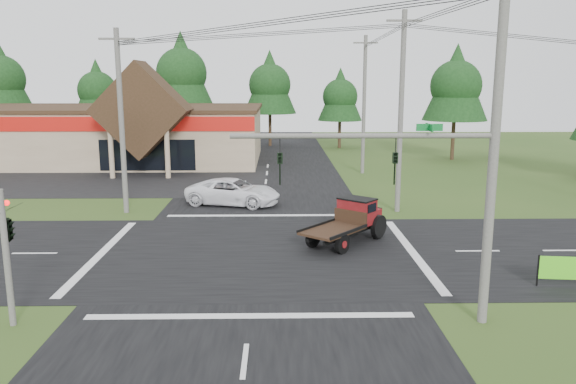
{
  "coord_description": "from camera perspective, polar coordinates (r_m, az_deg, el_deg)",
  "views": [
    {
      "loc": [
        0.95,
        -24.31,
        7.64
      ],
      "look_at": [
        1.43,
        2.96,
        2.2
      ],
      "focal_mm": 35.0,
      "sensor_mm": 36.0,
      "label": 1
    }
  ],
  "objects": [
    {
      "name": "utility_pole_ne",
      "position": [
        33.12,
        11.4,
        8.03
      ],
      "size": [
        2.0,
        0.3,
        11.5
      ],
      "color": "#595651",
      "rests_on": "ground"
    },
    {
      "name": "parking_apron",
      "position": [
        46.45,
        -19.77,
        1.16
      ],
      "size": [
        28.0,
        14.0,
        0.02
      ],
      "primitive_type": "cube",
      "color": "black",
      "rests_on": "ground"
    },
    {
      "name": "ground",
      "position": [
        25.5,
        -3.11,
        -6.17
      ],
      "size": [
        120.0,
        120.0,
        0.0
      ],
      "primitive_type": "plane",
      "color": "#2E4A1A",
      "rests_on": "ground"
    },
    {
      "name": "tree_row_d",
      "position": [
        66.32,
        -1.87,
        11.04
      ],
      "size": [
        6.16,
        6.16,
        11.11
      ],
      "color": "#332316",
      "rests_on": "ground"
    },
    {
      "name": "tree_row_a",
      "position": [
        71.37,
        -27.19,
        10.39
      ],
      "size": [
        6.72,
        6.72,
        12.12
      ],
      "color": "#332316",
      "rests_on": "ground"
    },
    {
      "name": "white_pickup",
      "position": [
        35.14,
        -5.57,
        0.02
      ],
      "size": [
        6.33,
        4.13,
        1.62
      ],
      "primitive_type": "imported",
      "rotation": [
        0.0,
        0.0,
        1.3
      ],
      "color": "white",
      "rests_on": "ground"
    },
    {
      "name": "road_ns",
      "position": [
        25.5,
        -3.11,
        -6.15
      ],
      "size": [
        12.0,
        120.0,
        0.02
      ],
      "primitive_type": "cube",
      "color": "black",
      "rests_on": "ground"
    },
    {
      "name": "traffic_signal_corner",
      "position": [
        19.41,
        -26.8,
        -2.19
      ],
      "size": [
        0.53,
        2.48,
        4.4
      ],
      "color": "#595651",
      "rests_on": "ground"
    },
    {
      "name": "tree_row_e",
      "position": [
        64.72,
        5.32,
        9.81
      ],
      "size": [
        5.04,
        5.04,
        9.09
      ],
      "color": "#332316",
      "rests_on": "ground"
    },
    {
      "name": "tree_row_b",
      "position": [
        69.55,
        -18.83,
        9.91
      ],
      "size": [
        5.6,
        5.6,
        10.1
      ],
      "color": "#332316",
      "rests_on": "ground"
    },
    {
      "name": "tree_row_c",
      "position": [
        66.23,
        -10.76,
        12.02
      ],
      "size": [
        7.28,
        7.28,
        13.13
      ],
      "color": "#332316",
      "rests_on": "ground"
    },
    {
      "name": "antique_flatbed_truck",
      "position": [
        26.72,
        5.85,
        -3.07
      ],
      "size": [
        4.69,
        5.04,
        2.09
      ],
      "primitive_type": null,
      "rotation": [
        0.0,
        0.0,
        -0.7
      ],
      "color": "#600D0F",
      "rests_on": "ground"
    },
    {
      "name": "road_ew",
      "position": [
        25.5,
        -3.11,
        -6.14
      ],
      "size": [
        120.0,
        12.0,
        0.02
      ],
      "primitive_type": "cube",
      "color": "black",
      "rests_on": "ground"
    },
    {
      "name": "utility_pole_nr",
      "position": [
        18.15,
        20.21,
        4.26
      ],
      "size": [
        2.0,
        0.3,
        11.0
      ],
      "color": "#595651",
      "rests_on": "ground"
    },
    {
      "name": "utility_pole_nw",
      "position": [
        33.6,
        -16.58,
        6.97
      ],
      "size": [
        2.0,
        0.3,
        10.5
      ],
      "color": "#595651",
      "rests_on": "ground"
    },
    {
      "name": "tree_side_ne",
      "position": [
        56.93,
        16.71,
        10.55
      ],
      "size": [
        6.16,
        6.16,
        11.11
      ],
      "color": "#332316",
      "rests_on": "ground"
    },
    {
      "name": "cvs_building",
      "position": [
        56.6,
        -18.21,
        5.79
      ],
      "size": [
        30.4,
        18.2,
        9.19
      ],
      "color": "tan",
      "rests_on": "ground"
    },
    {
      "name": "utility_pole_n",
      "position": [
        46.88,
        7.73,
        8.85
      ],
      "size": [
        2.0,
        0.3,
        11.2
      ],
      "color": "#595651",
      "rests_on": "ground"
    },
    {
      "name": "traffic_signal_mast",
      "position": [
        17.79,
        14.89,
        0.49
      ],
      "size": [
        8.12,
        0.24,
        7.0
      ],
      "color": "#595651",
      "rests_on": "ground"
    }
  ]
}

